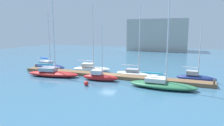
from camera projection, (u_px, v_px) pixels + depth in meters
name	position (u px, v px, depth m)	size (l,w,h in m)	color
ground_plane	(107.00, 77.00, 31.88)	(120.00, 120.00, 0.00)	#386684
dock_pier	(107.00, 76.00, 31.84)	(31.11, 1.94, 0.53)	brown
dock_piling_near_end	(36.00, 67.00, 38.05)	(0.28, 0.28, 1.15)	brown
dock_piling_far_end	(214.00, 84.00, 25.52)	(0.28, 0.28, 1.15)	brown
sailboat_0	(49.00, 65.00, 39.50)	(8.36, 3.58, 10.87)	navy
sailboat_1	(52.00, 73.00, 32.31)	(8.99, 3.57, 12.67)	#B21E1E
sailboat_2	(91.00, 68.00, 36.25)	(7.16, 3.60, 11.87)	white
sailboat_3	(100.00, 76.00, 29.65)	(5.59, 2.10, 8.08)	#B21E1E
sailboat_4	(136.00, 73.00, 32.93)	(6.97, 2.11, 11.31)	white
sailboat_5	(161.00, 84.00, 25.67)	(8.60, 2.93, 10.97)	#2D7047
sailboat_6	(196.00, 77.00, 29.29)	(5.59, 1.92, 8.02)	navy
mooring_buoy_red	(86.00, 83.00, 26.86)	(0.65, 0.65, 0.65)	red
mooring_buoy_orange	(132.00, 70.00, 35.88)	(0.56, 0.56, 0.56)	orange
harbor_building_distant	(158.00, 35.00, 75.58)	(21.37, 10.71, 11.57)	#ADA89E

